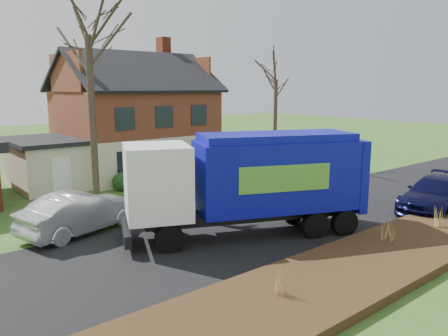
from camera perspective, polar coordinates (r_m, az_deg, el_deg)
ground at (r=18.35m, az=4.08°, el=-7.82°), size 120.00×120.00×0.00m
road at (r=18.35m, az=4.08°, el=-7.79°), size 80.00×7.00×0.02m
mulch_verge at (r=15.14m, az=18.26°, el=-11.81°), size 80.00×3.50×0.30m
main_house at (r=29.83m, az=-12.38°, el=6.92°), size 12.95×8.95×9.26m
garbage_truck at (r=16.97m, az=3.68°, el=-1.24°), size 9.59×6.03×4.02m
silver_sedan at (r=18.51m, az=-18.05°, el=-5.48°), size 5.33×3.02×1.66m
navy_wagon at (r=23.01m, az=25.84°, el=-3.07°), size 5.67×3.01×1.57m
tree_front_west at (r=22.32m, az=-17.54°, el=19.33°), size 3.83×3.83×11.37m
tree_front_east at (r=32.42m, az=6.85°, el=13.21°), size 3.25×3.25×9.03m
tree_back at (r=36.59m, az=-17.70°, el=14.89°), size 3.36×3.36×10.64m
grass_clump_west at (r=12.03m, az=7.27°, el=-14.38°), size 0.31×0.26×0.83m
grass_clump_mid at (r=16.95m, az=20.66°, el=-7.31°), size 0.34×0.28×0.95m
grass_clump_east at (r=19.41m, az=26.33°, el=-5.65°), size 0.34×0.28×0.86m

